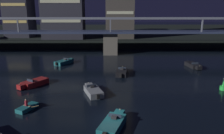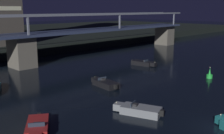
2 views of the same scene
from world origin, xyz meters
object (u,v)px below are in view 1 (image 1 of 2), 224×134
Objects in this scene: channel_buoy at (223,87)px; dinghy_with_paddler at (27,107)px; speedboat_near_right at (93,91)px; speedboat_near_left at (34,83)px; river_bridge at (110,37)px; speedboat_mid_center at (64,62)px; speedboat_mid_right at (113,124)px; speedboat_far_center at (193,65)px; speedboat_far_left at (122,72)px.

dinghy_with_paddler is (-25.91, -6.35, -0.20)m from channel_buoy.
speedboat_near_right is at bearing 34.32° from dinghy_with_paddler.
speedboat_near_left is 2.71× the size of channel_buoy.
river_bridge is at bearing 74.08° from dinghy_with_paddler.
speedboat_mid_center is (-9.96, -11.22, -4.12)m from river_bridge.
speedboat_near_right and speedboat_mid_right have the same top height.
speedboat_near_right is at bearing -142.78° from speedboat_far_center.
speedboat_near_right is 1.81× the size of dinghy_with_paddler.
speedboat_near_left is 28.06m from channel_buoy.
river_bridge reaches higher than speedboat_near_right.
speedboat_far_left is at bearing -84.04° from river_bridge.
speedboat_far_left is at bearing -161.24° from speedboat_far_center.
speedboat_mid_right is 0.98× the size of speedboat_far_left.
speedboat_near_left is 0.93× the size of speedboat_near_right.
speedboat_mid_center is at bearing 113.13° from speedboat_near_right.
speedboat_near_left is at bearing 103.66° from dinghy_with_paddler.
speedboat_far_center is (16.52, 23.66, 0.00)m from speedboat_mid_right.
dinghy_with_paddler reaches higher than speedboat_far_center.
speedboat_far_center is at bearing 87.88° from channel_buoy.
speedboat_mid_center is 0.93× the size of speedboat_far_center.
channel_buoy reaches higher than speedboat_mid_right.
speedboat_far_center is at bearing -6.62° from speedboat_mid_center.
dinghy_with_paddler is at bearing -166.24° from channel_buoy.
river_bridge reaches higher than speedboat_mid_center.
speedboat_far_left is at bearing 150.23° from channel_buoy.
speedboat_near_left is at bearing -114.80° from river_bridge.
speedboat_near_right and speedboat_far_left have the same top height.
speedboat_mid_right is at bearing -46.66° from speedboat_near_left.
speedboat_far_center is (28.46, 11.01, 0.00)m from speedboat_near_left.
channel_buoy reaches higher than speedboat_near_left.
speedboat_mid_right is 10.72m from dinghy_with_paddler.
speedboat_far_left is at bearing 84.52° from speedboat_mid_right.
speedboat_mid_right is (11.94, -12.65, 0.00)m from speedboat_near_left.
speedboat_far_left and speedboat_far_center have the same top height.
speedboat_mid_right is at bearing -69.17° from speedboat_mid_center.
speedboat_near_left is 8.73m from dinghy_with_paddler.
speedboat_far_center is 1.86× the size of dinghy_with_paddler.
river_bridge reaches higher than dinghy_with_paddler.
dinghy_with_paddler is at bearing -145.68° from speedboat_near_right.
river_bridge is at bearing 65.20° from speedboat_near_left.
channel_buoy reaches higher than speedboat_far_left.
speedboat_near_right is at bearing 106.18° from speedboat_mid_right.
speedboat_far_center is (26.71, -3.10, 0.00)m from speedboat_mid_center.
river_bridge is at bearing 90.34° from speedboat_mid_right.
speedboat_mid_right is at bearing -124.93° from speedboat_far_center.
speedboat_mid_right is 19.17m from channel_buoy.
speedboat_far_center is at bearing 37.22° from speedboat_near_right.
speedboat_near_left is 14.22m from speedboat_mid_center.
speedboat_far_left is at bearing 51.17° from dinghy_with_paddler.
dinghy_with_paddler is at bearing -128.83° from speedboat_far_left.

